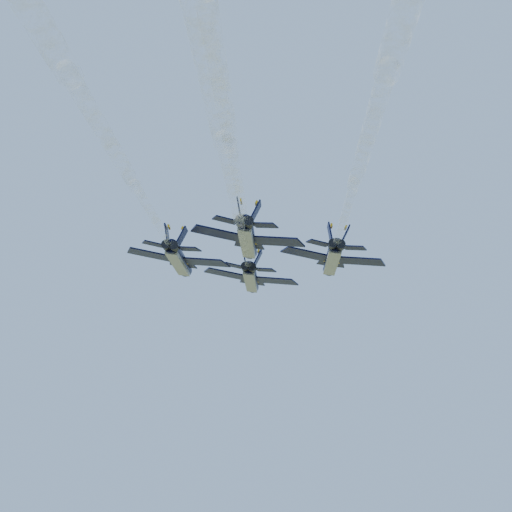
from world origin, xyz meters
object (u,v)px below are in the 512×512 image
(jet_left, at_px, (179,260))
(jet_slot, at_px, (248,240))
(jet_right, at_px, (332,259))
(jet_lead, at_px, (251,279))

(jet_left, height_order, jet_slot, same)
(jet_slot, bearing_deg, jet_left, 137.63)
(jet_slot, bearing_deg, jet_right, 39.37)
(jet_lead, xyz_separation_m, jet_right, (14.80, -6.82, 0.00))
(jet_slot, bearing_deg, jet_lead, 90.95)
(jet_lead, bearing_deg, jet_left, -132.41)
(jet_right, xyz_separation_m, jet_slot, (-8.55, -12.74, 0.00))
(jet_right, bearing_deg, jet_left, -179.39)
(jet_right, height_order, jet_slot, same)
(jet_left, distance_m, jet_right, 22.28)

